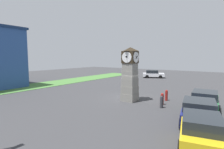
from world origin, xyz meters
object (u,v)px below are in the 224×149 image
car_near_tower (199,112)px  car_far_lot (153,74)px  bollard_far_row (162,102)px  bollard_mid_row (162,99)px  car_by_building (205,101)px  bollard_near_tower (166,95)px  car_navy_sedan (201,130)px  clock_tower (130,75)px

car_near_tower → car_far_lot: 24.58m
bollard_far_row → bollard_mid_row: bearing=17.1°
car_by_building → car_far_lot: bearing=33.2°
bollard_near_tower → bollard_far_row: bearing=-169.7°
bollard_near_tower → car_navy_sedan: bearing=-151.1°
clock_tower → bollard_near_tower: clock_tower is taller
car_navy_sedan → car_by_building: (6.29, 0.73, 0.01)m
clock_tower → car_navy_sedan: 9.08m
clock_tower → car_by_building: (0.81, -6.30, -1.72)m
bollard_near_tower → bollard_mid_row: bearing=-174.0°
car_navy_sedan → car_near_tower: bearing=11.6°
clock_tower → bollard_mid_row: 3.64m
bollard_mid_row → bollard_near_tower: bearing=6.0°
bollard_mid_row → car_near_tower: size_ratio=0.25×
clock_tower → car_near_tower: bearing=-112.4°
car_by_building → car_far_lot: (18.01, 11.80, -0.02)m
bollard_far_row → bollard_near_tower: bearing=10.3°
bollard_mid_row → car_near_tower: car_near_tower is taller
car_navy_sedan → bollard_far_row: bearing=36.7°
car_far_lot → car_near_tower: bearing=-150.9°
bollard_mid_row → car_near_tower: bearing=-132.5°
bollard_near_tower → bollard_far_row: 2.66m
car_navy_sedan → car_near_tower: 2.88m
bollard_near_tower → bollard_mid_row: size_ratio=1.01×
clock_tower → car_navy_sedan: size_ratio=1.19×
car_by_building → car_far_lot: car_by_building is taller
car_by_building → bollard_near_tower: bearing=69.2°
car_near_tower → clock_tower: bearing=67.6°
bollard_near_tower → car_far_lot: bearing=26.5°
bollard_mid_row → bollard_far_row: (-0.98, -0.30, -0.01)m
clock_tower → car_far_lot: size_ratio=1.11×
bollard_near_tower → car_near_tower: size_ratio=0.26×
bollard_near_tower → car_by_building: bearing=-110.8°
clock_tower → car_near_tower: clock_tower is taller
clock_tower → car_near_tower: size_ratio=1.25×
bollard_near_tower → bollard_mid_row: 1.64m
car_navy_sedan → bollard_mid_row: bearing=34.0°
bollard_near_tower → car_near_tower: (-4.79, -3.62, 0.28)m
car_far_lot → bollard_near_tower: bearing=-153.5°
bollard_near_tower → car_by_building: size_ratio=0.26×
car_by_building → car_near_tower: bearing=-177.5°
bollard_near_tower → bollard_mid_row: (-1.64, -0.17, -0.01)m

